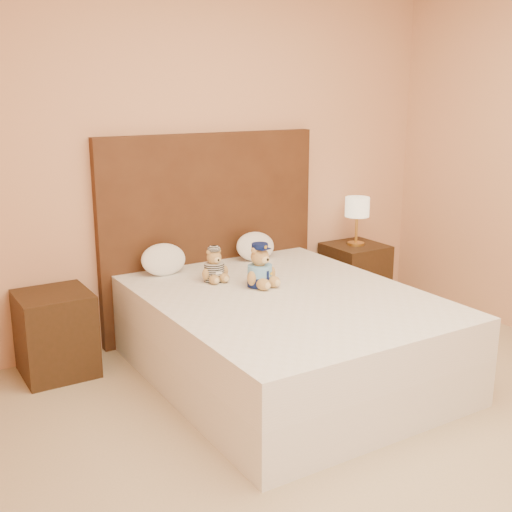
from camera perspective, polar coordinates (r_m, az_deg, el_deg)
The scene contains 11 objects.
ground at distance 3.46m, azimuth 14.25°, elevation -17.39°, with size 4.00×4.50×0.00m, color tan.
room_walls at distance 3.28m, azimuth 10.42°, elevation 14.36°, with size 4.04×4.52×2.72m.
bed at distance 4.16m, azimuth 2.58°, elevation -7.04°, with size 1.60×2.00×0.55m.
headboard at distance 4.85m, azimuth -4.05°, elevation 1.98°, with size 1.75×0.08×1.50m, color #472815.
nightstand_left at distance 4.38m, azimuth -17.37°, elevation -6.60°, with size 0.45×0.45×0.55m, color #331E10.
nightstand_right at distance 5.48m, azimuth 8.74°, elevation -1.79°, with size 0.45×0.45×0.55m, color #331E10.
lamp at distance 5.35m, azimuth 8.98°, elevation 4.11°, with size 0.20×0.20×0.40m.
teddy_police at distance 4.19m, azimuth 0.34°, elevation -0.82°, with size 0.25×0.24×0.29m, color #A57C40, non-canonical shape.
teddy_prisoner at distance 4.32m, azimuth -3.74°, elevation -0.77°, with size 0.20×0.19×0.23m, color #A57C40, non-canonical shape.
pillow_left at distance 4.52m, azimuth -8.23°, elevation -0.18°, with size 0.33×0.21×0.23m, color white.
pillow_right at distance 4.85m, azimuth -0.06°, elevation 0.99°, with size 0.32×0.21×0.23m, color white.
Camera 1 is at (-2.18, -1.99, 1.81)m, focal length 45.00 mm.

